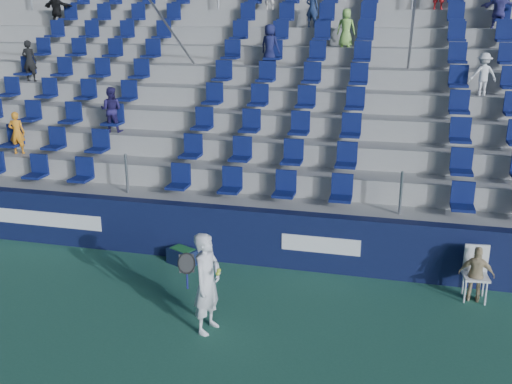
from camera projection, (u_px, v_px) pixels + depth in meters
ground at (203, 340)px, 9.28m from camera, size 70.00×70.00×0.00m
sponsor_wall at (251, 236)px, 12.01m from camera, size 24.00×0.32×1.20m
grandstand at (295, 122)px, 16.27m from camera, size 24.00×8.17×6.63m
tennis_player at (207, 283)px, 9.33m from camera, size 0.69×0.70×1.73m
line_judge_chair at (476, 269)px, 10.54m from camera, size 0.49×0.50×1.01m
line_judge at (476, 274)px, 10.41m from camera, size 0.65×0.33×1.07m
ball_bin at (183, 255)px, 12.09m from camera, size 0.72×0.61×0.34m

